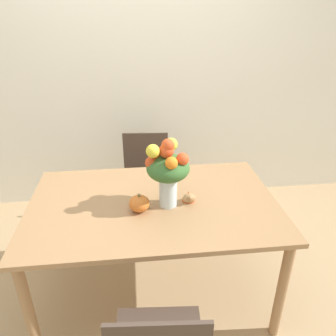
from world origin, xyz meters
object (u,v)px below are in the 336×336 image
object	(u,v)px
pumpkin	(139,203)
dining_chair_near_window	(146,180)
turkey_figurine	(189,197)
flower_vase	(167,170)

from	to	relation	value
pumpkin	dining_chair_near_window	size ratio (longest dim) A/B	0.15
turkey_figurine	flower_vase	bearing A→B (deg)	-172.16
pumpkin	turkey_figurine	xyz separation A→B (m)	(0.31, 0.07, -0.02)
flower_vase	pumpkin	world-z (taller)	flower_vase
turkey_figurine	dining_chair_near_window	world-z (taller)	dining_chair_near_window
pumpkin	turkey_figurine	bearing A→B (deg)	11.95
pumpkin	dining_chair_near_window	xyz separation A→B (m)	(0.08, 0.92, -0.35)
flower_vase	turkey_figurine	xyz separation A→B (m)	(0.14, 0.02, -0.21)
turkey_figurine	dining_chair_near_window	bearing A→B (deg)	104.84
flower_vase	dining_chair_near_window	distance (m)	1.03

